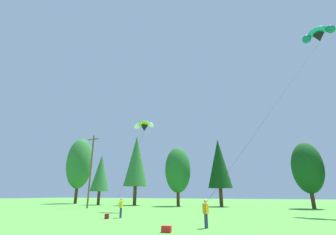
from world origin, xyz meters
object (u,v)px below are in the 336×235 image
(parafoil_kite_high_lime_white, at_px, (144,126))
(utility_pole, at_px, (91,169))
(parafoil_kite_mid_teal, at_px, (318,35))
(picnic_cooler, at_px, (166,229))
(kite_flyer_mid, at_px, (206,211))
(kite_flyer_near, at_px, (121,206))
(backpack, at_px, (107,216))

(parafoil_kite_high_lime_white, bearing_deg, utility_pole, 165.11)
(parafoil_kite_mid_teal, bearing_deg, picnic_cooler, -123.59)
(kite_flyer_mid, xyz_separation_m, parafoil_kite_high_lime_white, (-11.34, 11.42, 9.73))
(parafoil_kite_mid_teal, distance_m, picnic_cooler, 31.38)
(utility_pole, relative_size, kite_flyer_near, 6.57)
(parafoil_kite_mid_teal, xyz_separation_m, picnic_cooler, (-12.67, -19.08, -21.45))
(utility_pole, distance_m, backpack, 18.74)
(utility_pole, bearing_deg, parafoil_kite_mid_teal, 3.79)
(parafoil_kite_mid_teal, height_order, picnic_cooler, parafoil_kite_mid_teal)
(parafoil_kite_high_lime_white, bearing_deg, kite_flyer_near, -72.09)
(kite_flyer_near, height_order, kite_flyer_mid, same)
(parafoil_kite_high_lime_white, height_order, parafoil_kite_mid_teal, parafoil_kite_mid_teal)
(kite_flyer_near, bearing_deg, parafoil_kite_high_lime_white, 107.91)
(parafoil_kite_mid_teal, bearing_deg, utility_pole, -176.21)
(kite_flyer_mid, distance_m, parafoil_kite_high_lime_white, 18.81)
(kite_flyer_near, bearing_deg, kite_flyer_mid, -21.78)
(backpack, bearing_deg, picnic_cooler, -49.60)
(kite_flyer_near, bearing_deg, parafoil_kite_mid_teal, 33.35)
(kite_flyer_mid, height_order, picnic_cooler, kite_flyer_mid)
(utility_pole, bearing_deg, parafoil_kite_high_lime_white, -14.89)
(backpack, bearing_deg, kite_flyer_mid, -32.04)
(parafoil_kite_mid_teal, bearing_deg, kite_flyer_near, -146.65)
(kite_flyer_mid, bearing_deg, backpack, 166.10)
(parafoil_kite_high_lime_white, bearing_deg, parafoil_kite_mid_teal, 13.01)
(utility_pole, distance_m, kite_flyer_near, 18.16)
(kite_flyer_near, height_order, parafoil_kite_high_lime_white, parafoil_kite_high_lime_white)
(kite_flyer_near, xyz_separation_m, parafoil_kite_high_lime_white, (-2.56, 7.92, 9.72))
(kite_flyer_mid, distance_m, backpack, 9.64)
(backpack, bearing_deg, kite_flyer_near, 47.37)
(parafoil_kite_mid_teal, xyz_separation_m, backpack, (-20.47, -14.31, -21.42))
(kite_flyer_near, xyz_separation_m, parafoil_kite_mid_teal, (19.92, 13.11, 20.63))
(kite_flyer_near, height_order, parafoil_kite_mid_teal, parafoil_kite_mid_teal)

